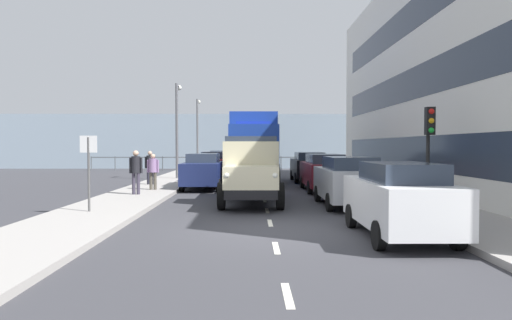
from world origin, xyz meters
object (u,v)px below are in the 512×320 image
Objects in this scene: pedestrian_couple_a at (136,168)px; car_maroon_kerbside_2 at (324,172)px; car_white_kerbside_near at (398,199)px; traffic_light_near at (429,134)px; lamp_post_far at (198,127)px; car_grey_oppositeside_2 at (221,161)px; car_silver_kerbside_1 at (348,181)px; lorry_cargo_blue at (253,146)px; car_black_kerbside_3 at (309,166)px; car_navy_oppositeside_0 at (203,171)px; pedestrian_couple_b at (150,165)px; pedestrian_with_bag at (153,169)px; lamp_post_promenade at (177,121)px; truck_vintage_cream at (251,172)px; car_red_oppositeside_1 at (214,165)px; street_sign at (89,160)px.

car_maroon_kerbside_2 is at bearing -161.26° from pedestrian_couple_a.
car_white_kerbside_near is at bearing 135.48° from pedestrian_couple_a.
traffic_light_near is 0.55× the size of lamp_post_far.
car_white_kerbside_near is 11.20m from pedestrian_couple_a.
car_maroon_kerbside_2 is 1.06× the size of car_grey_oppositeside_2.
car_grey_oppositeside_2 is at bearing -73.26° from car_silver_kerbside_1.
lorry_cargo_blue is 15.26m from car_white_kerbside_near.
car_silver_kerbside_1 and car_black_kerbside_3 have the same top height.
traffic_light_near is at bearing 113.81° from lamp_post_far.
car_navy_oppositeside_0 is 2.93m from pedestrian_couple_b.
car_silver_kerbside_1 is (-3.24, 9.54, -1.18)m from lorry_cargo_blue.
lorry_cargo_blue is at bearing -131.32° from pedestrian_with_bag.
car_maroon_kerbside_2 is 1.42× the size of traffic_light_near.
car_grey_oppositeside_2 is 2.44× the size of pedestrian_couple_a.
lamp_post_promenade is 10.54m from lamp_post_far.
truck_vintage_cream is 9.10m from lorry_cargo_blue.
lorry_cargo_blue is 5.81m from pedestrian_couple_b.
pedestrian_couple_a is (7.99, 2.71, 0.29)m from car_maroon_kerbside_2.
car_maroon_kerbside_2 is 10.49m from lamp_post_promenade.
truck_vintage_cream is 8.42m from pedestrian_couple_b.
car_silver_kerbside_1 is (0.00, -5.33, 0.00)m from car_white_kerbside_near.
pedestrian_couple_b is 0.53× the size of traffic_light_near.
car_maroon_kerbside_2 is 1.16× the size of car_red_oppositeside_1.
lorry_cargo_blue is 1.80× the size of car_maroon_kerbside_2.
car_black_kerbside_3 is 1.00× the size of car_navy_oppositeside_0.
car_black_kerbside_3 and car_red_oppositeside_1 have the same top height.
pedestrian_with_bag reaches higher than car_grey_oppositeside_2.
car_black_kerbside_3 is 8.34m from lamp_post_promenade.
traffic_light_near is 16.34m from lamp_post_promenade.
pedestrian_couple_a is at bearing -18.80° from traffic_light_near.
lamp_post_promenade is 2.53× the size of street_sign.
lorry_cargo_blue is (-0.13, -9.05, 0.90)m from truck_vintage_cream.
lorry_cargo_blue reaches higher than pedestrian_couple_b.
pedestrian_couple_a reaches higher than pedestrian_with_bag.
car_grey_oppositeside_2 is 2.70× the size of pedestrian_with_bag.
pedestrian_couple_b is (8.47, 3.48, 0.24)m from car_black_kerbside_3.
pedestrian_couple_a is (2.29, 3.75, 0.29)m from car_navy_oppositeside_0.
car_black_kerbside_3 is 1.09× the size of car_red_oppositeside_1.
lamp_post_far is (-0.13, -19.71, 2.48)m from pedestrian_couple_a.
pedestrian_couple_a is at bearing 88.98° from lamp_post_promenade.
car_white_kerbside_near is at bearing 102.29° from lorry_cargo_blue.
pedestrian_couple_b is 15.27m from lamp_post_far.
lorry_cargo_blue reaches higher than car_black_kerbside_3.
car_white_kerbside_near is at bearing 124.09° from pedestrian_couple_b.
pedestrian_couple_a is at bearing 18.74° from car_maroon_kerbside_2.
pedestrian_couple_a reaches higher than car_silver_kerbside_1.
car_navy_oppositeside_0 is at bearing 53.05° from lorry_cargo_blue.
lamp_post_far is (7.85, -11.57, 2.77)m from car_black_kerbside_3.
car_red_oppositeside_1 is 14.88m from street_sign.
car_white_kerbside_near is 2.31× the size of pedestrian_couple_a.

